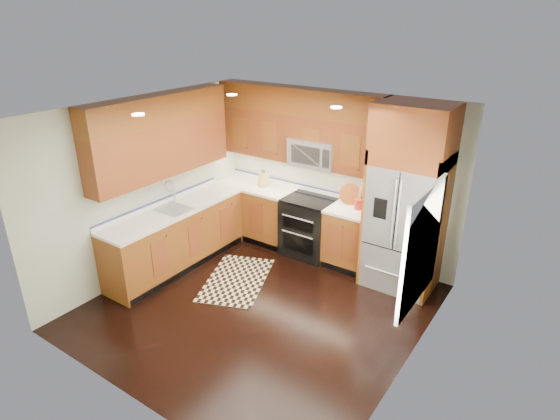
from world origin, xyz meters
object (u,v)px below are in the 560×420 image
Objects in this scene: range at (308,227)px; utensil_crock at (359,202)px; refrigerator at (407,199)px; rug at (237,279)px; knife_block at (263,180)px.

range is 2.80× the size of utensil_crock.
rug is at bearing -147.40° from refrigerator.
range is at bearing 178.60° from refrigerator.
rug is at bearing -69.53° from knife_block.
knife_block is (-2.50, 0.12, -0.25)m from refrigerator.
rug is 2.13m from utensil_crock.
utensil_crock is at bearing 26.68° from rug.
range reaches higher than rug.
refrigerator is 2.51m from knife_block.
knife_block is (-0.52, 1.38, 1.05)m from rug.
refrigerator is 2.68m from rug.
range is at bearing 49.98° from rug.
utensil_crock is (0.80, 0.08, 0.59)m from range.
refrigerator is at bearing 10.79° from rug.
utensil_crock is at bearing 170.99° from refrigerator.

